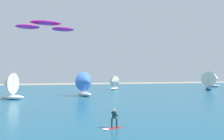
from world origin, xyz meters
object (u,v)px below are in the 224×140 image
object	(u,v)px
sailboat_anchored_offshore	(86,84)
sailboat_trailing	(9,86)
sailboat_leading	(209,81)
kite	(46,26)
sailboat_mid_right	(216,80)
sailboat_mid_left	(113,83)
kitesurfer	(113,122)

from	to	relation	value
sailboat_anchored_offshore	sailboat_trailing	world-z (taller)	sailboat_anchored_offshore
sailboat_leading	sailboat_trailing	size ratio (longest dim) A/B	1.03
sailboat_anchored_offshore	kite	bearing A→B (deg)	-109.00
kite	sailboat_mid_right	bearing A→B (deg)	39.89
sailboat_leading	sailboat_mid_left	world-z (taller)	sailboat_leading
sailboat_mid_left	sailboat_anchored_offshore	bearing A→B (deg)	-120.95
kitesurfer	sailboat_trailing	distance (m)	30.27
sailboat_anchored_offshore	sailboat_mid_left	distance (m)	19.34
sailboat_leading	sailboat_mid_left	bearing A→B (deg)	165.93
kitesurfer	kite	world-z (taller)	kite
kitesurfer	sailboat_leading	distance (m)	55.08
sailboat_mid_right	sailboat_mid_left	world-z (taller)	sailboat_mid_right
sailboat_anchored_offshore	sailboat_mid_right	bearing A→B (deg)	25.32
kite	sailboat_leading	distance (m)	54.69
sailboat_leading	sailboat_trailing	world-z (taller)	sailboat_leading
kitesurfer	sailboat_trailing	world-z (taller)	sailboat_trailing
kitesurfer	sailboat_anchored_offshore	world-z (taller)	sailboat_anchored_offshore
sailboat_mid_left	kite	bearing A→B (deg)	-114.31
sailboat_leading	sailboat_mid_right	world-z (taller)	sailboat_leading
sailboat_trailing	sailboat_anchored_offshore	bearing A→B (deg)	9.86
sailboat_leading	kitesurfer	bearing A→B (deg)	-132.52
sailboat_anchored_offshore	sailboat_trailing	bearing A→B (deg)	-170.14
kitesurfer	kite	distance (m)	13.14
sailboat_leading	sailboat_trailing	bearing A→B (deg)	-165.41
kite	sailboat_mid_left	world-z (taller)	kite
kite	sailboat_leading	xyz separation A→B (m)	(42.82, 33.20, -7.42)
sailboat_anchored_offshore	sailboat_mid_left	world-z (taller)	sailboat_anchored_offshore
kitesurfer	sailboat_leading	xyz separation A→B (m)	(37.20, 40.57, 1.90)
sailboat_mid_left	sailboat_trailing	xyz separation A→B (m)	(-24.04, -19.03, 0.45)
sailboat_leading	sailboat_mid_left	xyz separation A→B (m)	(-24.99, 6.26, -0.53)
sailboat_mid_right	sailboat_leading	bearing A→B (deg)	-132.45
sailboat_anchored_offshore	sailboat_leading	xyz separation A→B (m)	(34.94, 10.31, -0.01)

